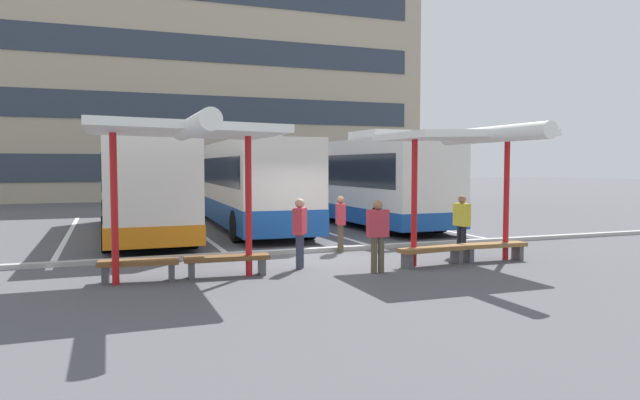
{
  "coord_description": "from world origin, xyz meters",
  "views": [
    {
      "loc": [
        -5.12,
        -13.75,
        2.37
      ],
      "look_at": [
        1.06,
        2.87,
        1.3
      ],
      "focal_mm": 32.17,
      "sensor_mm": 36.0,
      "label": 1
    }
  ],
  "objects_px": {
    "bench_1": "(227,261)",
    "waiting_passenger_1": "(341,221)",
    "waiting_shelter_1": "(469,139)",
    "waiting_passenger_0": "(378,231)",
    "bench_3": "(493,247)",
    "waiting_shelter_0": "(185,133)",
    "bench_2": "(432,252)",
    "waiting_passenger_2": "(300,229)",
    "waiting_passenger_3": "(462,221)",
    "coach_bus_0": "(141,185)",
    "bench_0": "(139,266)",
    "coach_bus_1": "(246,184)",
    "coach_bus_2": "(363,181)"
  },
  "relations": [
    {
      "from": "coach_bus_0",
      "to": "waiting_passenger_2",
      "type": "bearing_deg",
      "value": -69.58
    },
    {
      "from": "coach_bus_0",
      "to": "coach_bus_2",
      "type": "relative_size",
      "value": 1.06
    },
    {
      "from": "bench_3",
      "to": "waiting_passenger_0",
      "type": "xyz_separation_m",
      "value": [
        -3.4,
        -0.43,
        0.59
      ]
    },
    {
      "from": "bench_0",
      "to": "waiting_shelter_1",
      "type": "relative_size",
      "value": 0.39
    },
    {
      "from": "bench_1",
      "to": "waiting_passenger_1",
      "type": "height_order",
      "value": "waiting_passenger_1"
    },
    {
      "from": "bench_0",
      "to": "waiting_passenger_3",
      "type": "distance_m",
      "value": 8.18
    },
    {
      "from": "waiting_shelter_1",
      "to": "waiting_passenger_1",
      "type": "relative_size",
      "value": 2.74
    },
    {
      "from": "waiting_passenger_0",
      "to": "waiting_shelter_1",
      "type": "bearing_deg",
      "value": 5.35
    },
    {
      "from": "bench_3",
      "to": "waiting_passenger_0",
      "type": "relative_size",
      "value": 1.08
    },
    {
      "from": "waiting_shelter_0",
      "to": "waiting_passenger_2",
      "type": "height_order",
      "value": "waiting_shelter_0"
    },
    {
      "from": "bench_1",
      "to": "waiting_passenger_1",
      "type": "bearing_deg",
      "value": 32.93
    },
    {
      "from": "bench_2",
      "to": "waiting_passenger_0",
      "type": "distance_m",
      "value": 1.74
    },
    {
      "from": "coach_bus_0",
      "to": "waiting_passenger_3",
      "type": "height_order",
      "value": "coach_bus_0"
    },
    {
      "from": "waiting_passenger_1",
      "to": "waiting_passenger_3",
      "type": "relative_size",
      "value": 0.97
    },
    {
      "from": "waiting_shelter_0",
      "to": "waiting_shelter_1",
      "type": "height_order",
      "value": "waiting_shelter_0"
    },
    {
      "from": "bench_3",
      "to": "waiting_passenger_3",
      "type": "distance_m",
      "value": 1.17
    },
    {
      "from": "waiting_shelter_0",
      "to": "bench_3",
      "type": "distance_m",
      "value": 7.96
    },
    {
      "from": "coach_bus_2",
      "to": "bench_3",
      "type": "xyz_separation_m",
      "value": [
        -0.7,
        -9.27,
        -1.4
      ]
    },
    {
      "from": "waiting_passenger_3",
      "to": "bench_1",
      "type": "bearing_deg",
      "value": -174.05
    },
    {
      "from": "waiting_passenger_0",
      "to": "bench_2",
      "type": "bearing_deg",
      "value": 11.72
    },
    {
      "from": "bench_0",
      "to": "bench_1",
      "type": "height_order",
      "value": "same"
    },
    {
      "from": "bench_0",
      "to": "waiting_passenger_0",
      "type": "relative_size",
      "value": 1.01
    },
    {
      "from": "bench_0",
      "to": "waiting_passenger_2",
      "type": "relative_size",
      "value": 1.01
    },
    {
      "from": "waiting_shelter_0",
      "to": "waiting_passenger_2",
      "type": "xyz_separation_m",
      "value": [
        2.65,
        0.71,
        -2.09
      ]
    },
    {
      "from": "bench_0",
      "to": "waiting_passenger_3",
      "type": "bearing_deg",
      "value": 4.21
    },
    {
      "from": "coach_bus_1",
      "to": "waiting_passenger_1",
      "type": "bearing_deg",
      "value": -82.75
    },
    {
      "from": "waiting_shelter_0",
      "to": "bench_1",
      "type": "bearing_deg",
      "value": 23.37
    },
    {
      "from": "bench_1",
      "to": "bench_2",
      "type": "distance_m",
      "value": 4.82
    },
    {
      "from": "waiting_passenger_2",
      "to": "waiting_passenger_3",
      "type": "xyz_separation_m",
      "value": [
        4.59,
        0.34,
        -0.02
      ]
    },
    {
      "from": "coach_bus_1",
      "to": "waiting_shelter_1",
      "type": "height_order",
      "value": "coach_bus_1"
    },
    {
      "from": "bench_3",
      "to": "waiting_passenger_2",
      "type": "xyz_separation_m",
      "value": [
        -4.85,
        0.65,
        0.59
      ]
    },
    {
      "from": "waiting_passenger_0",
      "to": "waiting_passenger_1",
      "type": "xyz_separation_m",
      "value": [
        0.39,
        3.08,
        -0.06
      ]
    },
    {
      "from": "coach_bus_0",
      "to": "bench_2",
      "type": "xyz_separation_m",
      "value": [
        6.08,
        -8.89,
        -1.37
      ]
    },
    {
      "from": "coach_bus_0",
      "to": "waiting_passenger_3",
      "type": "relative_size",
      "value": 7.01
    },
    {
      "from": "waiting_passenger_0",
      "to": "waiting_passenger_3",
      "type": "relative_size",
      "value": 1.02
    },
    {
      "from": "coach_bus_0",
      "to": "waiting_shelter_0",
      "type": "distance_m",
      "value": 8.96
    },
    {
      "from": "coach_bus_0",
      "to": "bench_0",
      "type": "xyz_separation_m",
      "value": [
        -0.52,
        -8.41,
        -1.38
      ]
    },
    {
      "from": "waiting_passenger_2",
      "to": "waiting_passenger_3",
      "type": "height_order",
      "value": "waiting_passenger_2"
    },
    {
      "from": "waiting_passenger_1",
      "to": "waiting_shelter_1",
      "type": "bearing_deg",
      "value": -53.35
    },
    {
      "from": "bench_2",
      "to": "waiting_passenger_1",
      "type": "distance_m",
      "value": 3.05
    },
    {
      "from": "coach_bus_1",
      "to": "bench_3",
      "type": "bearing_deg",
      "value": -68.35
    },
    {
      "from": "bench_0",
      "to": "waiting_passenger_2",
      "type": "height_order",
      "value": "waiting_passenger_2"
    },
    {
      "from": "coach_bus_2",
      "to": "waiting_passenger_0",
      "type": "relative_size",
      "value": 6.53
    },
    {
      "from": "coach_bus_1",
      "to": "waiting_passenger_0",
      "type": "bearing_deg",
      "value": -87.03
    },
    {
      "from": "coach_bus_1",
      "to": "waiting_passenger_2",
      "type": "relative_size",
      "value": 7.4
    },
    {
      "from": "bench_1",
      "to": "waiting_passenger_2",
      "type": "bearing_deg",
      "value": 10.51
    },
    {
      "from": "bench_0",
      "to": "waiting_passenger_1",
      "type": "height_order",
      "value": "waiting_passenger_1"
    },
    {
      "from": "waiting_passenger_0",
      "to": "waiting_passenger_1",
      "type": "distance_m",
      "value": 3.1
    },
    {
      "from": "coach_bus_2",
      "to": "waiting_shelter_0",
      "type": "bearing_deg",
      "value": -131.32
    },
    {
      "from": "coach_bus_2",
      "to": "waiting_shelter_0",
      "type": "xyz_separation_m",
      "value": [
        -8.2,
        -9.33,
        1.28
      ]
    }
  ]
}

